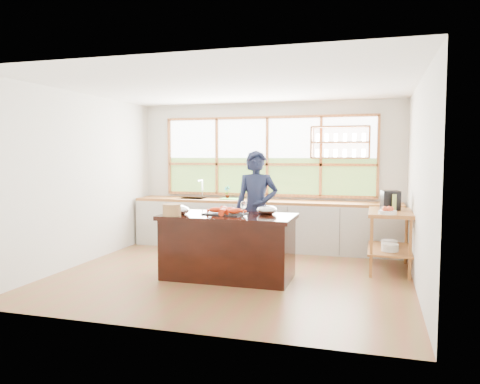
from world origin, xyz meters
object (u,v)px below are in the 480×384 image
at_px(island, 228,246).
at_px(espresso_machine, 390,200).
at_px(cook, 257,209).
at_px(wicker_basket, 172,210).

distance_m(island, espresso_machine, 2.60).
bearing_deg(cook, espresso_machine, 4.49).
relative_size(cook, espresso_machine, 6.18).
bearing_deg(wicker_basket, espresso_machine, 28.68).
bearing_deg(island, espresso_machine, 30.10).
relative_size(espresso_machine, wicker_basket, 1.16).
relative_size(island, wicker_basket, 7.37).
xyz_separation_m(cook, wicker_basket, (-0.93, -1.05, 0.08)).
relative_size(cook, wicker_basket, 7.16).
bearing_deg(espresso_machine, island, -161.49).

